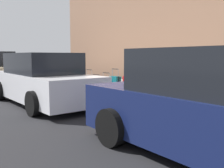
# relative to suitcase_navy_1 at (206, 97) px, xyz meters

# --- Properties ---
(ground_plane) EXTENTS (40.00, 40.00, 0.00)m
(ground_plane) POSITION_rel_suitcase_navy_1_xyz_m (3.62, 0.73, -0.46)
(ground_plane) COLOR black
(sidewalk_curb) EXTENTS (18.00, 5.00, 0.14)m
(sidewalk_curb) POSITION_rel_suitcase_navy_1_xyz_m (3.62, -1.77, -0.39)
(sidewalk_curb) COLOR #ADA89E
(sidewalk_curb) RESTS_ON ground_plane
(suitcase_navy_1) EXTENTS (0.47, 0.26, 0.88)m
(suitcase_navy_1) POSITION_rel_suitcase_navy_1_xyz_m (0.00, 0.00, 0.00)
(suitcase_navy_1) COLOR navy
(suitcase_navy_1) RESTS_ON sidewalk_curb
(suitcase_maroon_2) EXTENTS (0.42, 0.24, 0.99)m
(suitcase_maroon_2) POSITION_rel_suitcase_navy_1_xyz_m (0.57, -0.01, 0.03)
(suitcase_maroon_2) COLOR maroon
(suitcase_maroon_2) RESTS_ON sidewalk_curb
(suitcase_silver_3) EXTENTS (0.43, 0.22, 0.59)m
(suitcase_silver_3) POSITION_rel_suitcase_navy_1_xyz_m (1.12, 0.10, -0.05)
(suitcase_silver_3) COLOR #9EA0A8
(suitcase_silver_3) RESTS_ON sidewalk_curb
(suitcase_black_4) EXTENTS (0.50, 0.25, 0.63)m
(suitcase_black_4) POSITION_rel_suitcase_navy_1_xyz_m (1.71, 0.08, -0.03)
(suitcase_black_4) COLOR black
(suitcase_black_4) RESTS_ON sidewalk_curb
(suitcase_olive_5) EXTENTS (0.36, 0.19, 0.77)m
(suitcase_olive_5) POSITION_rel_suitcase_navy_1_xyz_m (2.27, 0.10, 0.04)
(suitcase_olive_5) COLOR #59601E
(suitcase_olive_5) RESTS_ON sidewalk_curb
(suitcase_red_6) EXTENTS (0.48, 0.19, 0.90)m
(suitcase_red_6) POSITION_rel_suitcase_navy_1_xyz_m (2.82, -0.03, 0.02)
(suitcase_red_6) COLOR red
(suitcase_red_6) RESTS_ON sidewalk_curb
(suitcase_teal_7) EXTENTS (0.37, 0.26, 0.92)m
(suitcase_teal_7) POSITION_rel_suitcase_navy_1_xyz_m (3.37, 0.12, 0.00)
(suitcase_teal_7) COLOR #0F606B
(suitcase_teal_7) RESTS_ON sidewalk_curb
(suitcase_navy_8) EXTENTS (0.45, 0.27, 0.76)m
(suitcase_navy_8) POSITION_rel_suitcase_navy_1_xyz_m (3.91, 0.09, -0.07)
(suitcase_navy_8) COLOR navy
(suitcase_navy_8) RESTS_ON sidewalk_curb
(suitcase_maroon_9) EXTENTS (0.46, 0.20, 0.66)m
(suitcase_maroon_9) POSITION_rel_suitcase_navy_1_xyz_m (4.49, 0.10, -0.02)
(suitcase_maroon_9) COLOR maroon
(suitcase_maroon_9) RESTS_ON sidewalk_curb
(suitcase_silver_10) EXTENTS (0.43, 0.22, 0.82)m
(suitcase_silver_10) POSITION_rel_suitcase_navy_1_xyz_m (5.06, 0.03, -0.04)
(suitcase_silver_10) COLOR #9EA0A8
(suitcase_silver_10) RESTS_ON sidewalk_curb
(suitcase_black_11) EXTENTS (0.38, 0.25, 0.92)m
(suitcase_black_11) POSITION_rel_suitcase_navy_1_xyz_m (5.59, 0.09, -0.02)
(suitcase_black_11) COLOR black
(suitcase_black_11) RESTS_ON sidewalk_curb
(fire_hydrant) EXTENTS (0.39, 0.21, 0.85)m
(fire_hydrant) POSITION_rel_suitcase_navy_1_xyz_m (6.58, 0.05, 0.12)
(fire_hydrant) COLOR #99999E
(fire_hydrant) RESTS_ON sidewalk_curb
(bollard_post) EXTENTS (0.12, 0.12, 0.87)m
(bollard_post) POSITION_rel_suitcase_navy_1_xyz_m (7.28, 0.20, 0.11)
(bollard_post) COLOR #333338
(bollard_post) RESTS_ON sidewalk_curb
(parked_car_navy_0) EXTENTS (4.40, 2.29, 1.61)m
(parked_car_navy_0) POSITION_rel_suitcase_navy_1_xyz_m (-1.54, 2.48, 0.29)
(parked_car_navy_0) COLOR #141E4C
(parked_car_navy_0) RESTS_ON ground_plane
(parked_car_white_1) EXTENTS (4.82, 2.14, 1.58)m
(parked_car_white_1) POSITION_rel_suitcase_navy_1_xyz_m (4.14, 2.48, 0.28)
(parked_car_white_1) COLOR silver
(parked_car_white_1) RESTS_ON ground_plane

